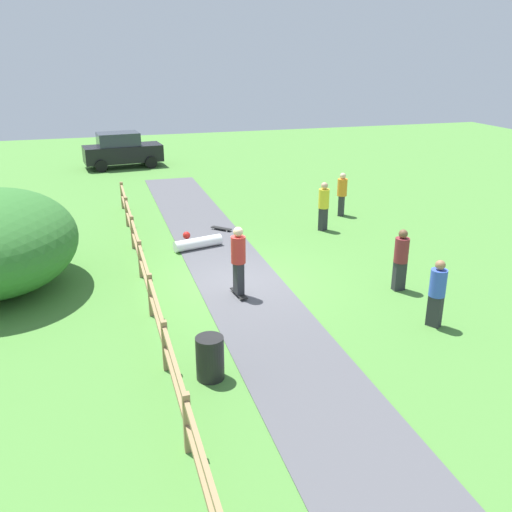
# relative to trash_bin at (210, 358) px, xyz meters

# --- Properties ---
(ground_plane) EXTENTS (60.00, 60.00, 0.00)m
(ground_plane) POSITION_rel_trash_bin_xyz_m (1.80, 4.42, -0.45)
(ground_plane) COLOR #4C8438
(asphalt_path) EXTENTS (2.40, 28.00, 0.02)m
(asphalt_path) POSITION_rel_trash_bin_xyz_m (1.80, 4.42, -0.44)
(asphalt_path) COLOR #515156
(asphalt_path) RESTS_ON ground_plane
(wooden_fence) EXTENTS (0.12, 18.12, 1.10)m
(wooden_fence) POSITION_rel_trash_bin_xyz_m (-0.80, 4.42, 0.22)
(wooden_fence) COLOR #997A51
(wooden_fence) RESTS_ON ground_plane
(trash_bin) EXTENTS (0.56, 0.56, 0.90)m
(trash_bin) POSITION_rel_trash_bin_xyz_m (0.00, 0.00, 0.00)
(trash_bin) COLOR black
(trash_bin) RESTS_ON ground_plane
(skater_riding) EXTENTS (0.43, 0.82, 1.91)m
(skater_riding) POSITION_rel_trash_bin_xyz_m (1.54, 3.60, 0.64)
(skater_riding) COLOR black
(skater_riding) RESTS_ON asphalt_path
(skater_fallen) EXTENTS (1.67, 1.41, 0.36)m
(skater_fallen) POSITION_rel_trash_bin_xyz_m (1.21, 7.68, -0.25)
(skater_fallen) COLOR white
(skater_fallen) RESTS_ON asphalt_path
(skateboard_loose) EXTENTS (0.70, 0.72, 0.08)m
(skateboard_loose) POSITION_rel_trash_bin_xyz_m (2.40, 9.30, -0.36)
(skateboard_loose) COLOR black
(skateboard_loose) RESTS_ON asphalt_path
(bystander_yellow) EXTENTS (0.53, 0.53, 1.77)m
(bystander_yellow) POSITION_rel_trash_bin_xyz_m (5.95, 8.33, 0.53)
(bystander_yellow) COLOR #2D2D33
(bystander_yellow) RESTS_ON ground_plane
(bystander_blue) EXTENTS (0.53, 0.53, 1.66)m
(bystander_blue) POSITION_rel_trash_bin_xyz_m (5.54, 0.68, 0.46)
(bystander_blue) COLOR #2D2D33
(bystander_blue) RESTS_ON ground_plane
(bystander_maroon) EXTENTS (0.38, 0.38, 1.72)m
(bystander_maroon) POSITION_rel_trash_bin_xyz_m (5.83, 2.79, 0.50)
(bystander_maroon) COLOR #2D2D33
(bystander_maroon) RESTS_ON ground_plane
(bystander_orange) EXTENTS (0.53, 0.53, 1.70)m
(bystander_orange) POSITION_rel_trash_bin_xyz_m (7.40, 9.89, 0.49)
(bystander_orange) COLOR #2D2D33
(bystander_orange) RESTS_ON ground_plane
(parked_car_black) EXTENTS (4.35, 2.33, 1.92)m
(parked_car_black) POSITION_rel_trash_bin_xyz_m (-0.21, 22.18, 0.51)
(parked_car_black) COLOR black
(parked_car_black) RESTS_ON ground_plane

